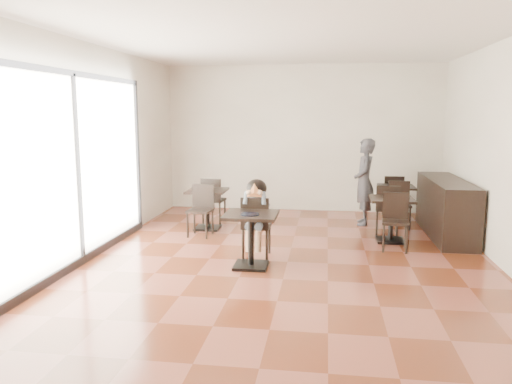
% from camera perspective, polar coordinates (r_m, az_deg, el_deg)
% --- Properties ---
extents(floor, '(6.00, 8.00, 0.01)m').
position_cam_1_polar(floor, '(7.41, 3.63, -7.96)').
color(floor, brown).
rests_on(floor, ground).
extents(ceiling, '(6.00, 8.00, 0.01)m').
position_cam_1_polar(ceiling, '(7.16, 3.89, 17.32)').
color(ceiling, silver).
rests_on(ceiling, floor).
extents(wall_back, '(6.00, 0.01, 3.20)m').
position_cam_1_polar(wall_back, '(11.10, 5.33, 6.11)').
color(wall_back, silver).
rests_on(wall_back, floor).
extents(wall_front, '(6.00, 0.01, 3.20)m').
position_cam_1_polar(wall_front, '(3.17, -1.72, -1.35)').
color(wall_front, silver).
rests_on(wall_front, floor).
extents(wall_left, '(0.01, 8.00, 3.20)m').
position_cam_1_polar(wall_left, '(7.92, -18.50, 4.48)').
color(wall_left, silver).
rests_on(wall_left, floor).
extents(storefront_window, '(0.04, 4.50, 2.60)m').
position_cam_1_polar(storefront_window, '(7.48, -19.92, 2.62)').
color(storefront_window, white).
rests_on(storefront_window, floor).
extents(child_table, '(0.73, 0.73, 0.78)m').
position_cam_1_polar(child_table, '(7.06, -0.57, -5.55)').
color(child_table, black).
rests_on(child_table, floor).
extents(child_chair, '(0.42, 0.42, 0.93)m').
position_cam_1_polar(child_chair, '(7.57, 0.05, -3.93)').
color(child_chair, black).
rests_on(child_chair, floor).
extents(child, '(0.42, 0.59, 1.18)m').
position_cam_1_polar(child, '(7.54, 0.05, -3.03)').
color(child, slate).
rests_on(child, child_chair).
extents(plate, '(0.26, 0.26, 0.02)m').
position_cam_1_polar(plate, '(6.87, -0.70, -2.56)').
color(plate, black).
rests_on(plate, child_table).
extents(pizza_slice, '(0.27, 0.21, 0.06)m').
position_cam_1_polar(pizza_slice, '(7.28, -0.15, -0.03)').
color(pizza_slice, tan).
rests_on(pizza_slice, child).
extents(adult_patron, '(0.40, 0.61, 1.68)m').
position_cam_1_polar(adult_patron, '(9.89, 12.27, 1.13)').
color(adult_patron, '#3A393F').
rests_on(adult_patron, floor).
extents(cafe_table_mid, '(0.78, 0.78, 0.75)m').
position_cam_1_polar(cafe_table_mid, '(8.74, 15.17, -3.08)').
color(cafe_table_mid, black).
rests_on(cafe_table_mid, floor).
extents(cafe_table_left, '(0.77, 0.77, 0.75)m').
position_cam_1_polar(cafe_table_left, '(9.39, -5.57, -1.98)').
color(cafe_table_left, black).
rests_on(cafe_table_left, floor).
extents(cafe_table_back, '(0.69, 0.69, 0.73)m').
position_cam_1_polar(cafe_table_back, '(10.32, 15.67, -1.32)').
color(cafe_table_back, black).
rests_on(cafe_table_back, floor).
extents(chair_mid_a, '(0.45, 0.45, 0.90)m').
position_cam_1_polar(chair_mid_a, '(9.26, 14.78, -1.91)').
color(chair_mid_a, black).
rests_on(chair_mid_a, floor).
extents(chair_mid_b, '(0.45, 0.45, 0.90)m').
position_cam_1_polar(chair_mid_b, '(8.19, 15.66, -3.37)').
color(chair_mid_b, black).
rests_on(chair_mid_b, floor).
extents(chair_left_a, '(0.44, 0.44, 0.90)m').
position_cam_1_polar(chair_left_a, '(9.91, -4.83, -0.94)').
color(chair_left_a, black).
rests_on(chair_left_a, floor).
extents(chair_left_b, '(0.44, 0.44, 0.90)m').
position_cam_1_polar(chair_left_b, '(8.86, -6.41, -2.17)').
color(chair_left_b, black).
rests_on(chair_left_b, floor).
extents(chair_back_a, '(0.40, 0.40, 0.88)m').
position_cam_1_polar(chair_back_a, '(10.80, 15.34, -0.46)').
color(chair_back_a, black).
rests_on(chair_back_a, floor).
extents(chair_back_b, '(0.40, 0.40, 0.88)m').
position_cam_1_polar(chair_back_b, '(9.77, 16.10, -1.47)').
color(chair_back_b, black).
rests_on(chair_back_b, floor).
extents(service_counter, '(0.60, 2.40, 1.00)m').
position_cam_1_polar(service_counter, '(9.46, 20.86, -1.69)').
color(service_counter, black).
rests_on(service_counter, floor).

